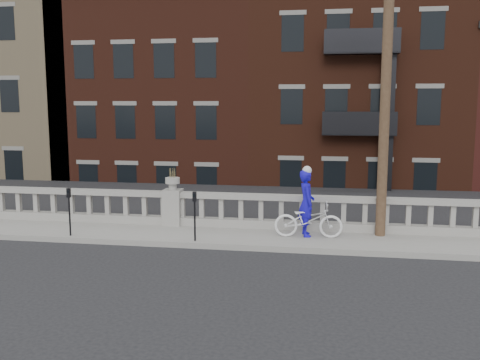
% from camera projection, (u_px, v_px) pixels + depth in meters
% --- Properties ---
extents(ground, '(120.00, 120.00, 0.00)m').
position_uv_depth(ground, '(126.00, 268.00, 12.72)').
color(ground, black).
rests_on(ground, ground).
extents(sidewalk, '(32.00, 2.20, 0.15)m').
position_uv_depth(sidewalk, '(164.00, 234.00, 15.63)').
color(sidewalk, gray).
rests_on(sidewalk, ground).
extents(balustrade, '(28.00, 0.34, 1.03)m').
position_uv_depth(balustrade, '(173.00, 209.00, 16.48)').
color(balustrade, gray).
rests_on(balustrade, sidewalk).
extents(planter_pedestal, '(0.55, 0.55, 1.76)m').
position_uv_depth(planter_pedestal, '(173.00, 203.00, 16.45)').
color(planter_pedestal, gray).
rests_on(planter_pedestal, sidewalk).
extents(lower_level, '(80.00, 44.00, 20.80)m').
position_uv_depth(lower_level, '(264.00, 122.00, 34.74)').
color(lower_level, '#605E59').
rests_on(lower_level, ground).
extents(utility_pole, '(1.60, 0.28, 10.00)m').
position_uv_depth(utility_pole, '(387.00, 53.00, 14.47)').
color(utility_pole, '#422D1E').
rests_on(utility_pole, sidewalk).
extents(parking_meter_b, '(0.10, 0.09, 1.36)m').
position_uv_depth(parking_meter_b, '(69.00, 206.00, 15.07)').
color(parking_meter_b, black).
rests_on(parking_meter_b, sidewalk).
extents(parking_meter_c, '(0.10, 0.09, 1.36)m').
position_uv_depth(parking_meter_c, '(195.00, 211.00, 14.49)').
color(parking_meter_c, black).
rests_on(parking_meter_c, sidewalk).
extents(bicycle, '(1.92, 0.75, 1.00)m').
position_uv_depth(bicycle, '(308.00, 220.00, 14.94)').
color(bicycle, white).
rests_on(bicycle, sidewalk).
extents(cyclist, '(0.59, 0.77, 1.89)m').
position_uv_depth(cyclist, '(306.00, 203.00, 15.05)').
color(cyclist, '#150CB8').
rests_on(cyclist, sidewalk).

